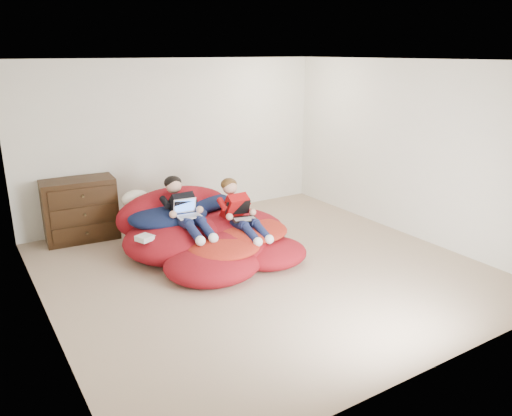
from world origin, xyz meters
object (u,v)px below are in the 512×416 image
(dresser, at_px, (80,210))
(beanbag_pile, at_px, (207,234))
(laptop_black, at_px, (241,214))
(older_boy, at_px, (184,207))
(laptop_white, at_px, (187,212))
(younger_boy, at_px, (239,209))

(dresser, distance_m, beanbag_pile, 1.91)
(beanbag_pile, height_order, laptop_black, beanbag_pile)
(older_boy, bearing_deg, laptop_black, -31.98)
(beanbag_pile, bearing_deg, dresser, 133.33)
(older_boy, height_order, laptop_white, older_boy)
(beanbag_pile, height_order, younger_boy, younger_boy)
(younger_boy, bearing_deg, laptop_black, -90.00)
(older_boy, height_order, younger_boy, older_boy)
(younger_boy, height_order, laptop_white, younger_boy)
(laptop_black, bearing_deg, dresser, 134.82)
(beanbag_pile, bearing_deg, laptop_white, -177.56)
(dresser, xyz_separation_m, laptop_black, (1.67, -1.68, 0.11))
(younger_boy, bearing_deg, older_boy, 151.95)
(dresser, distance_m, laptop_white, 1.75)
(beanbag_pile, bearing_deg, laptop_black, -39.15)
(older_boy, bearing_deg, laptop_white, -90.00)
(dresser, bearing_deg, beanbag_pile, -46.67)
(laptop_black, bearing_deg, laptop_white, 155.93)
(younger_boy, bearing_deg, dresser, 135.84)
(beanbag_pile, height_order, laptop_white, laptop_white)
(older_boy, bearing_deg, dresser, 128.81)
(dresser, height_order, laptop_white, dresser)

